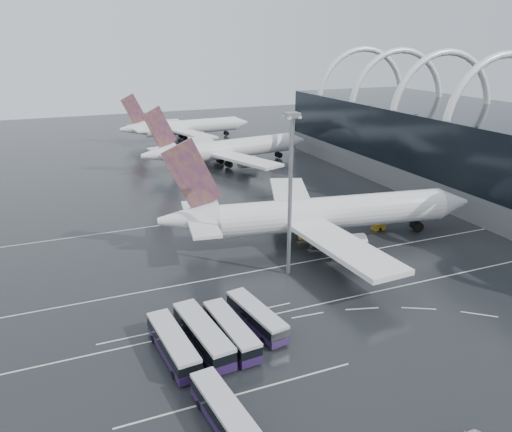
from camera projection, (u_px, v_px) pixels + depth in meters
name	position (u px, v px, depth m)	size (l,w,h in m)	color
ground	(347.00, 291.00, 78.28)	(420.00, 420.00, 0.00)	black
lane_marking_near	(354.00, 296.00, 76.54)	(120.00, 0.25, 0.01)	beige
lane_marking_mid	(311.00, 261.00, 88.71)	(120.00, 0.25, 0.01)	beige
lane_marking_far	(251.00, 213.00, 113.04)	(120.00, 0.25, 0.01)	beige
bus_bay_line_south	(241.00, 394.00, 55.70)	(28.00, 0.25, 0.01)	beige
bus_bay_line_north	(200.00, 322.00, 69.60)	(28.00, 0.25, 0.01)	beige
airliner_main	(318.00, 215.00, 95.87)	(63.05, 54.71, 21.37)	white
airliner_gate_b	(227.00, 150.00, 153.26)	(56.60, 50.38, 19.66)	white
airliner_gate_c	(185.00, 128.00, 192.64)	(51.77, 47.68, 18.44)	white
bus_row_near_a	(173.00, 344.00, 61.61)	(3.97, 13.03, 3.16)	#241239
bus_row_near_b	(203.00, 335.00, 63.44)	(4.47, 13.84, 3.35)	#241239
bus_row_near_c	(231.00, 331.00, 64.55)	(3.76, 12.79, 3.11)	#241239
bus_row_near_d	(256.00, 316.00, 67.97)	(4.48, 12.47, 3.00)	#241239
bus_row_far_a	(226.00, 415.00, 50.25)	(4.13, 12.54, 3.03)	#241239
floodlight_mast	(291.00, 177.00, 78.27)	(2.06, 2.06, 26.88)	gray
gse_cart_belly_a	(378.00, 226.00, 103.05)	(2.47, 1.46, 1.35)	#AC8516
gse_cart_belly_c	(304.00, 236.00, 98.20)	(2.02, 1.19, 1.10)	#AC8516
gse_cart_belly_e	(324.00, 216.00, 109.15)	(2.28, 1.35, 1.24)	#AC8516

